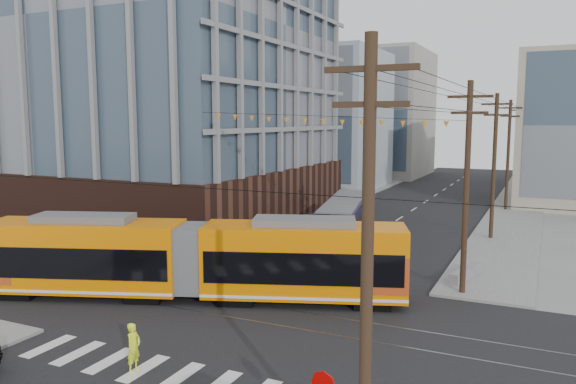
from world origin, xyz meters
name	(u,v)px	position (x,y,z in m)	size (l,w,h in m)	color
ground	(207,343)	(0.00, 0.00, 0.00)	(160.00, 160.00, 0.00)	slate
office_building	(140,62)	(-22.00, 23.00, 14.30)	(30.00, 25.00, 28.60)	#381E16
bg_bldg_nw_near	(313,120)	(-17.00, 52.00, 9.00)	(18.00, 16.00, 18.00)	#8C99A5
bg_bldg_nw_far	(376,114)	(-14.00, 72.00, 10.00)	(16.00, 18.00, 20.00)	gray
utility_pole_near	(367,272)	(8.50, -6.00, 5.50)	(0.30, 0.30, 11.00)	black
utility_pole_far	(517,149)	(8.50, 56.00, 5.50)	(0.30, 0.30, 11.00)	black
streetcar	(193,259)	(-3.83, 4.59, 2.05)	(21.25, 2.99, 4.10)	#DE6F00
city_bus	(345,222)	(-0.95, 19.46, 1.72)	(2.63, 12.14, 3.44)	black
parked_car_silver	(257,238)	(-5.98, 15.39, 0.82)	(1.75, 5.01, 1.65)	#9B9B9C
parked_car_white	(285,227)	(-6.09, 20.24, 0.75)	(2.09, 5.15, 1.49)	white
parked_car_grey	(315,221)	(-5.16, 24.00, 0.67)	(2.23, 4.84, 1.34)	slate
pedestrian	(134,347)	(-0.99, -3.28, 0.90)	(0.66, 0.43, 1.80)	#E8FF27
jersey_barrier	(466,274)	(8.30, 13.80, 0.36)	(0.81, 3.61, 0.72)	slate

